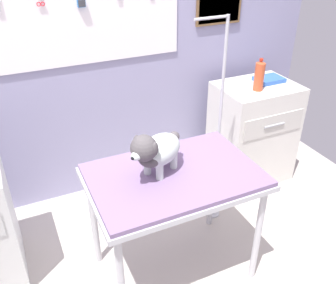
{
  "coord_description": "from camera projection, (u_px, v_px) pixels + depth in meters",
  "views": [
    {
      "loc": [
        -0.68,
        -1.56,
        2.12
      ],
      "look_at": [
        0.12,
        0.16,
        1.01
      ],
      "focal_mm": 39.99,
      "sensor_mm": 36.0,
      "label": 1
    }
  ],
  "objects": [
    {
      "name": "soda_bottle",
      "position": [
        259.0,
        76.0,
        3.05
      ],
      "size": [
        0.08,
        0.08,
        0.27
      ],
      "color": "#BE4B29",
      "rests_on": "cabinet_right"
    },
    {
      "name": "dog",
      "position": [
        156.0,
        151.0,
        2.16
      ],
      "size": [
        0.41,
        0.32,
        0.31
      ],
      "color": "silver",
      "rests_on": "grooming_table"
    },
    {
      "name": "supply_tray",
      "position": [
        269.0,
        79.0,
        3.27
      ],
      "size": [
        0.24,
        0.18,
        0.04
      ],
      "color": "#3463BD",
      "rests_on": "cabinet_right"
    },
    {
      "name": "grooming_arm",
      "position": [
        218.0,
        136.0,
        2.77
      ],
      "size": [
        0.3,
        0.11,
        1.63
      ],
      "color": "#B7B7BC",
      "rests_on": "ground"
    },
    {
      "name": "cabinet_right",
      "position": [
        252.0,
        132.0,
        3.43
      ],
      "size": [
        0.68,
        0.54,
        0.92
      ],
      "color": "silver",
      "rests_on": "ground"
    },
    {
      "name": "rear_wall_panel",
      "position": [
        95.0,
        63.0,
        2.95
      ],
      "size": [
        4.0,
        0.11,
        2.3
      ],
      "color": "#8C88AC",
      "rests_on": "ground"
    },
    {
      "name": "grooming_table",
      "position": [
        174.0,
        184.0,
        2.29
      ],
      "size": [
        1.05,
        0.7,
        0.82
      ],
      "color": "#B7B7BC",
      "rests_on": "ground"
    }
  ]
}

